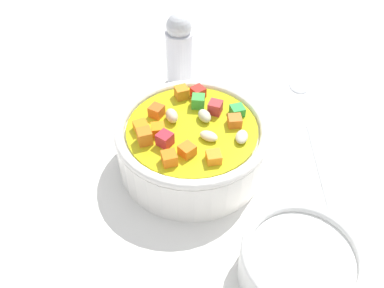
# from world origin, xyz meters

# --- Properties ---
(ground_plane) EXTENTS (1.40, 1.40, 0.02)m
(ground_plane) POSITION_xyz_m (0.00, 0.00, -0.01)
(ground_plane) COLOR silver
(soup_bowl_main) EXTENTS (0.15, 0.15, 0.06)m
(soup_bowl_main) POSITION_xyz_m (-0.00, -0.00, 0.03)
(soup_bowl_main) COLOR white
(soup_bowl_main) RESTS_ON ground_plane
(spoon) EXTENTS (0.24, 0.08, 0.01)m
(spoon) POSITION_xyz_m (-0.02, 0.14, 0.00)
(spoon) COLOR silver
(spoon) RESTS_ON ground_plane
(side_bowl_small) EXTENTS (0.10, 0.10, 0.04)m
(side_bowl_small) POSITION_xyz_m (0.14, 0.05, 0.02)
(side_bowl_small) COLOR white
(side_bowl_small) RESTS_ON ground_plane
(pepper_shaker) EXTENTS (0.03, 0.03, 0.10)m
(pepper_shaker) POSITION_xyz_m (-0.14, 0.02, 0.05)
(pepper_shaker) COLOR silver
(pepper_shaker) RESTS_ON ground_plane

